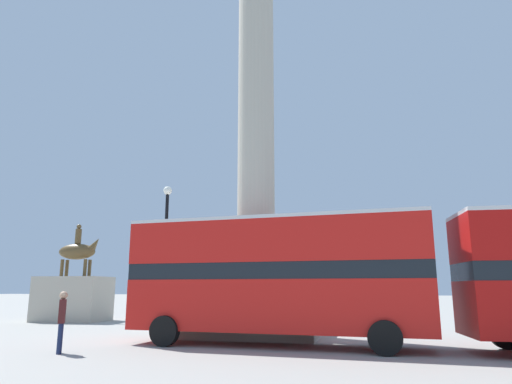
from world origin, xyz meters
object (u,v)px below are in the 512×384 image
bus_a (276,274)px  street_lamp (165,257)px  pedestrian_near_lamp (62,318)px  monument_column (256,198)px  equestrian_statue (74,295)px

bus_a → street_lamp: size_ratio=1.67×
bus_a → pedestrian_near_lamp: bearing=-147.7°
monument_column → street_lamp: bearing=-155.9°
equestrian_statue → monument_column: bearing=-25.5°
pedestrian_near_lamp → monument_column: bearing=-65.8°
street_lamp → equestrian_statue: bearing=143.5°
pedestrian_near_lamp → bus_a: bearing=-95.0°
street_lamp → pedestrian_near_lamp: street_lamp is taller
equestrian_statue → street_lamp: (8.62, -6.39, 1.63)m
monument_column → street_lamp: size_ratio=3.13×
bus_a → equestrian_statue: equestrian_statue is taller
bus_a → street_lamp: bearing=162.0°
street_lamp → pedestrian_near_lamp: 5.75m
monument_column → bus_a: 5.27m
monument_column → equestrian_statue: (-12.14, 4.81, -4.31)m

